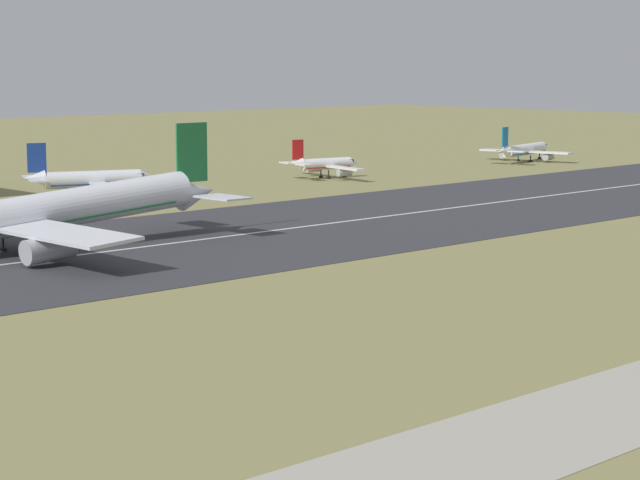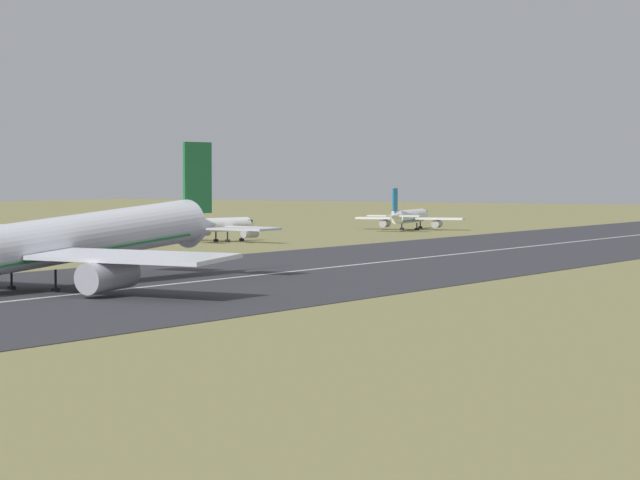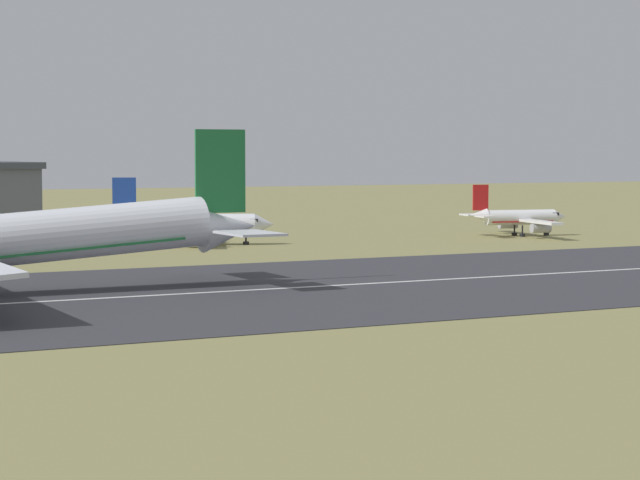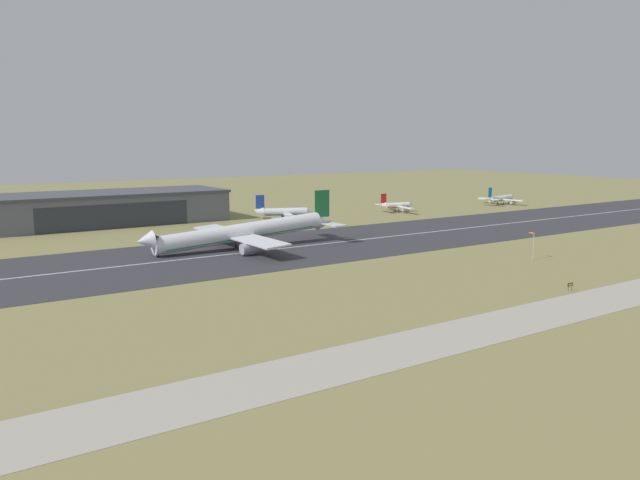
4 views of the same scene
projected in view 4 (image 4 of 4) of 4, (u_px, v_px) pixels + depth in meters
name	position (u px, v px, depth m)	size (l,w,h in m)	color
ground_plane	(486.00, 274.00, 138.85)	(748.77, 748.77, 0.00)	olive
runway_strip	(343.00, 242.00, 183.25)	(508.77, 51.53, 0.06)	#333338
runway_centreline	(343.00, 242.00, 183.24)	(457.89, 0.70, 0.01)	silver
taxiway_road	(601.00, 300.00, 116.09)	(381.58, 12.13, 0.05)	#A8A393
hangar_building	(103.00, 208.00, 221.59)	(85.49, 30.86, 11.42)	slate
airplane_landing	(243.00, 233.00, 171.40)	(59.92, 45.05, 14.98)	silver
airplane_parked_west	(501.00, 199.00, 291.20)	(25.52, 22.19, 8.45)	white
airplane_parked_centre	(397.00, 205.00, 259.31)	(16.59, 23.48, 7.91)	white
airplane_parked_east	(284.00, 212.00, 235.71)	(23.49, 18.66, 9.34)	silver
windsock_pole	(531.00, 235.00, 155.77)	(0.71, 2.05, 6.94)	#B7B7BC
runway_sign	(570.00, 285.00, 123.12)	(1.61, 0.13, 1.64)	#4C4C51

